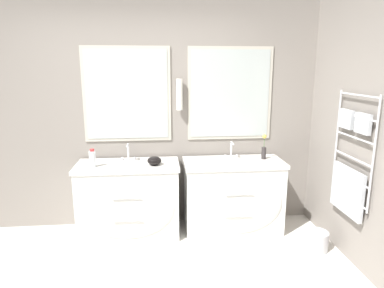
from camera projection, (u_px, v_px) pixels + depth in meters
The scene contains 10 objects.
wall_back at pixel (139, 115), 3.95m from camera, with size 5.78×0.15×2.60m.
wall_right at pixel (355, 128), 3.26m from camera, with size 0.13×3.43×2.60m.
vanity_left at pixel (129, 200), 3.80m from camera, with size 1.12×0.58×0.83m.
vanity_right at pixel (233, 196), 3.91m from camera, with size 1.12×0.58×0.83m.
faucet_left at pixel (128, 152), 3.84m from camera, with size 0.17×0.12×0.20m.
faucet_right at pixel (231, 150), 3.95m from camera, with size 0.17×0.12×0.20m.
toiletry_bottle at pixel (93, 159), 3.60m from camera, with size 0.07×0.07×0.19m.
amenity_bowl at pixel (154, 161), 3.68m from camera, with size 0.15×0.15×0.09m.
flower_vase at pixel (264, 149), 3.91m from camera, with size 0.05×0.05×0.29m.
waste_bin at pixel (316, 240), 3.54m from camera, with size 0.24×0.24×0.20m.
Camera 1 is at (0.26, -2.32, 1.86)m, focal length 32.00 mm.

